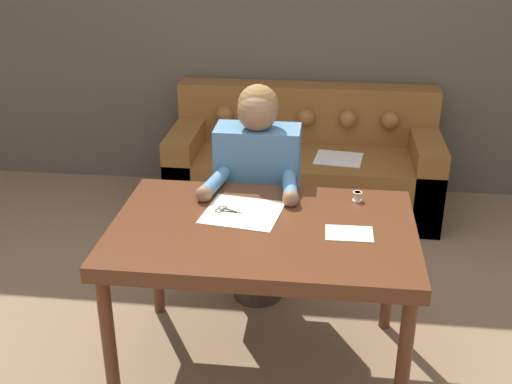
{
  "coord_description": "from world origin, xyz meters",
  "views": [
    {
      "loc": [
        0.24,
        -2.44,
        2.09
      ],
      "look_at": [
        -0.08,
        0.2,
        0.87
      ],
      "focal_mm": 45.0,
      "sensor_mm": 36.0,
      "label": 1
    }
  ],
  "objects_px": {
    "person": "(257,195)",
    "scissors": "(232,212)",
    "couch": "(304,166)",
    "thread_spool": "(357,196)",
    "dining_table": "(263,241)"
  },
  "relations": [
    {
      "from": "person",
      "to": "scissors",
      "type": "bearing_deg",
      "value": -97.43
    },
    {
      "from": "couch",
      "to": "thread_spool",
      "type": "bearing_deg",
      "value": -78.24
    },
    {
      "from": "dining_table",
      "to": "scissors",
      "type": "relative_size",
      "value": 5.5
    },
    {
      "from": "dining_table",
      "to": "scissors",
      "type": "distance_m",
      "value": 0.21
    },
    {
      "from": "thread_spool",
      "to": "couch",
      "type": "bearing_deg",
      "value": 101.76
    },
    {
      "from": "couch",
      "to": "person",
      "type": "relative_size",
      "value": 1.53
    },
    {
      "from": "scissors",
      "to": "thread_spool",
      "type": "distance_m",
      "value": 0.61
    },
    {
      "from": "couch",
      "to": "person",
      "type": "bearing_deg",
      "value": -99.03
    },
    {
      "from": "couch",
      "to": "person",
      "type": "xyz_separation_m",
      "value": [
        -0.2,
        -1.24,
        0.33
      ]
    },
    {
      "from": "scissors",
      "to": "thread_spool",
      "type": "bearing_deg",
      "value": 18.71
    },
    {
      "from": "couch",
      "to": "person",
      "type": "height_order",
      "value": "person"
    },
    {
      "from": "dining_table",
      "to": "person",
      "type": "height_order",
      "value": "person"
    },
    {
      "from": "person",
      "to": "scissors",
      "type": "height_order",
      "value": "person"
    },
    {
      "from": "couch",
      "to": "thread_spool",
      "type": "height_order",
      "value": "couch"
    },
    {
      "from": "person",
      "to": "thread_spool",
      "type": "distance_m",
      "value": 0.61
    }
  ]
}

